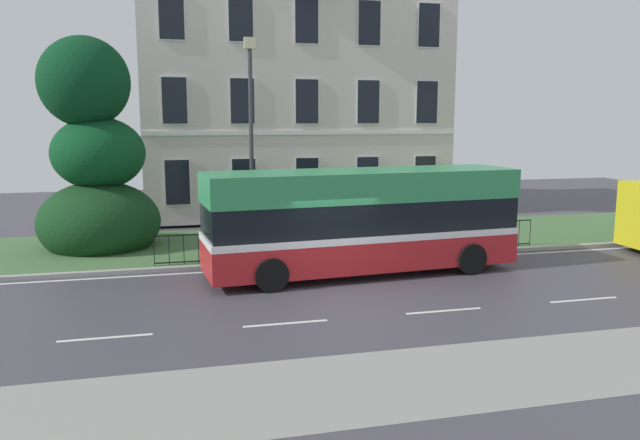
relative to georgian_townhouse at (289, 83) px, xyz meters
The scene contains 6 objects.
ground_plane 16.11m from the georgian_townhouse, 96.40° to the right, with size 60.00×56.00×0.18m.
georgian_townhouse is the anchor object (origin of this frame).
iron_verge_railing 12.98m from the georgian_townhouse, 90.00° to the right, with size 13.36×0.04×0.97m.
evergreen_tree 12.24m from the georgian_townhouse, 137.55° to the right, with size 4.32×4.32×8.06m.
single_decker_bus 14.43m from the georgian_townhouse, 91.91° to the right, with size 9.74×3.21×3.18m.
street_lamp_post 11.44m from the georgian_townhouse, 107.67° to the right, with size 0.36×0.24×7.21m.
Camera 1 is at (-4.60, -15.56, 4.72)m, focal length 35.09 mm.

